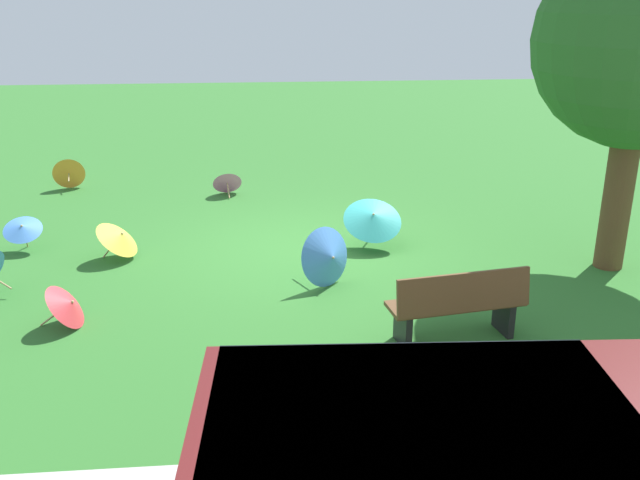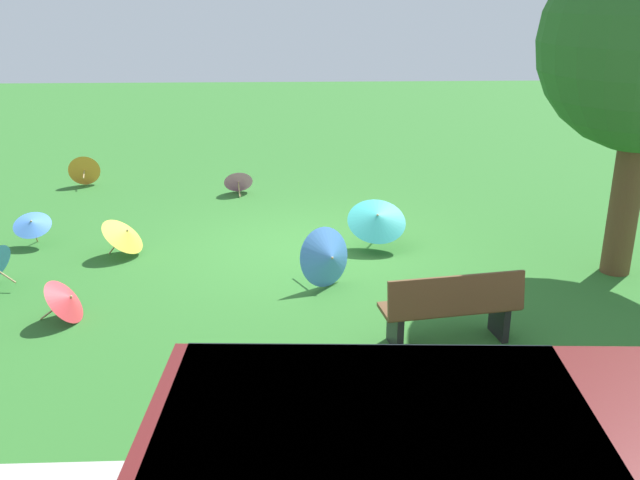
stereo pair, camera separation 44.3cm
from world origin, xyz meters
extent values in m
plane|color=#2D6B28|center=(0.00, 0.00, 0.00)|extent=(40.00, 40.00, 0.00)
cube|color=black|center=(-0.29, 6.90, 1.25)|extent=(2.68, 2.06, 0.55)
cylinder|color=black|center=(0.35, 5.91, 0.38)|extent=(0.77, 0.26, 0.76)
cube|color=brown|center=(-1.59, 3.11, 0.45)|extent=(1.65, 0.70, 0.05)
cube|color=brown|center=(-1.62, 3.30, 0.68)|extent=(1.60, 0.37, 0.45)
cube|color=black|center=(-0.96, 3.21, 0.23)|extent=(0.14, 0.41, 0.45)
cube|color=black|center=(-2.22, 3.00, 0.23)|extent=(0.14, 0.41, 0.45)
cylinder|color=brown|center=(-4.46, 1.12, 1.18)|extent=(0.41, 0.41, 2.36)
cylinder|color=tan|center=(3.19, 2.37, 0.13)|extent=(0.34, 0.05, 0.26)
cone|color=#D8383F|center=(2.98, 2.38, 0.29)|extent=(0.51, 0.65, 0.57)
sphere|color=tan|center=(2.93, 2.39, 0.32)|extent=(0.05, 0.04, 0.05)
cylinder|color=tan|center=(-0.09, 1.21, 0.35)|extent=(0.30, 0.39, 0.13)
cone|color=#4C8CE5|center=(-0.28, 1.47, 0.42)|extent=(0.88, 0.78, 0.85)
sphere|color=tan|center=(-0.33, 1.54, 0.44)|extent=(0.05, 0.06, 0.04)
cylinder|color=tan|center=(1.24, -2.99, 0.13)|extent=(0.07, 0.33, 0.23)
cone|color=pink|center=(1.27, -3.18, 0.26)|extent=(0.62, 0.47, 0.52)
sphere|color=tan|center=(1.28, -3.22, 0.29)|extent=(0.04, 0.05, 0.05)
cylinder|color=tan|center=(4.44, -3.70, 0.28)|extent=(0.09, 0.35, 0.09)
cone|color=orange|center=(4.49, -3.93, 0.32)|extent=(0.67, 0.36, 0.65)
sphere|color=tan|center=(4.50, -3.98, 0.33)|extent=(0.04, 0.05, 0.04)
cylinder|color=tan|center=(-1.11, -0.12, 0.23)|extent=(0.04, 0.29, 0.45)
cone|color=teal|center=(-1.11, 0.06, 0.51)|extent=(0.95, 0.90, 0.60)
sphere|color=tan|center=(-1.12, 0.09, 0.57)|extent=(0.04, 0.05, 0.05)
cylinder|color=tan|center=(4.32, -0.40, 0.18)|extent=(0.05, 0.20, 0.35)
cone|color=#4C8CE5|center=(4.31, -0.29, 0.39)|extent=(0.66, 0.64, 0.35)
sphere|color=tan|center=(4.31, -0.26, 0.43)|extent=(0.04, 0.05, 0.05)
cylinder|color=tan|center=(2.92, 0.14, 0.16)|extent=(0.27, 0.10, 0.31)
cone|color=yellow|center=(2.75, 0.19, 0.36)|extent=(0.79, 0.84, 0.57)
sphere|color=tan|center=(2.71, 0.20, 0.42)|extent=(0.06, 0.05, 0.05)
camera|label=1|loc=(0.63, 10.29, 3.93)|focal=39.30mm
camera|label=2|loc=(0.19, 10.32, 3.93)|focal=39.30mm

